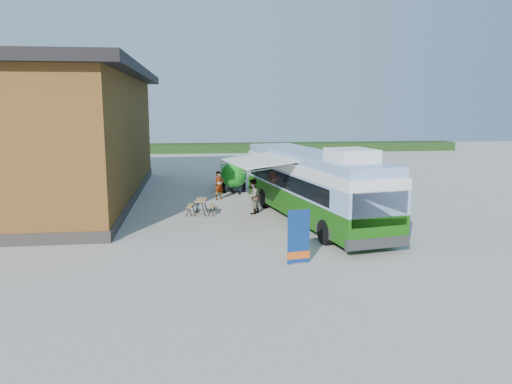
{
  "coord_description": "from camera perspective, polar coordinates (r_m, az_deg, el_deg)",
  "views": [
    {
      "loc": [
        -3.09,
        -19.8,
        5.46
      ],
      "look_at": [
        -0.23,
        3.09,
        1.4
      ],
      "focal_mm": 35.0,
      "sensor_mm": 36.0,
      "label": 1
    }
  ],
  "objects": [
    {
      "name": "ground",
      "position": [
        20.77,
        1.7,
        -5.26
      ],
      "size": [
        100.0,
        100.0,
        0.0
      ],
      "primitive_type": "plane",
      "color": "#BCB7AD",
      "rests_on": "ground"
    },
    {
      "name": "barn",
      "position": [
        30.77,
        -21.15,
        5.83
      ],
      "size": [
        9.6,
        21.2,
        7.5
      ],
      "color": "brown",
      "rests_on": "ground"
    },
    {
      "name": "slurry_tanker",
      "position": [
        32.42,
        -2.66,
        2.36
      ],
      "size": [
        1.78,
        5.5,
        2.03
      ],
      "rotation": [
        0.0,
        0.0,
        -0.04
      ],
      "color": "#17831B",
      "rests_on": "ground"
    },
    {
      "name": "awning",
      "position": [
        23.48,
        0.89,
        3.27
      ],
      "size": [
        3.51,
        4.86,
        0.53
      ],
      "rotation": [
        0.0,
        0.0,
        0.19
      ],
      "color": "white",
      "rests_on": "ground"
    },
    {
      "name": "bus",
      "position": [
        23.59,
        6.4,
        0.96
      ],
      "size": [
        4.77,
        12.43,
        3.74
      ],
      "rotation": [
        0.0,
        0.0,
        0.19
      ],
      "color": "#1F6911",
      "rests_on": "ground"
    },
    {
      "name": "picnic_table",
      "position": [
        25.17,
        -6.32,
        -1.29
      ],
      "size": [
        1.47,
        1.34,
        0.76
      ],
      "rotation": [
        0.0,
        0.0,
        -0.12
      ],
      "color": "#AA8150",
      "rests_on": "ground"
    },
    {
      "name": "person_b",
      "position": [
        25.11,
        -0.4,
        -0.51
      ],
      "size": [
        1.04,
        1.09,
        1.77
      ],
      "primitive_type": "imported",
      "rotation": [
        0.0,
        0.0,
        -2.16
      ],
      "color": "#999999",
      "rests_on": "ground"
    },
    {
      "name": "hedge",
      "position": [
        59.06,
        3.75,
        5.14
      ],
      "size": [
        40.0,
        3.0,
        1.0
      ],
      "primitive_type": "cube",
      "color": "#264419",
      "rests_on": "ground"
    },
    {
      "name": "person_a",
      "position": [
        28.99,
        -4.25,
        0.77
      ],
      "size": [
        0.73,
        0.67,
        1.66
      ],
      "primitive_type": "imported",
      "rotation": [
        0.0,
        0.0,
        0.6
      ],
      "color": "#999999",
      "rests_on": "ground"
    },
    {
      "name": "banner",
      "position": [
        17.35,
        4.88,
        -5.7
      ],
      "size": [
        0.82,
        0.28,
        1.91
      ],
      "rotation": [
        0.0,
        0.0,
        0.19
      ],
      "color": "navy",
      "rests_on": "ground"
    }
  ]
}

